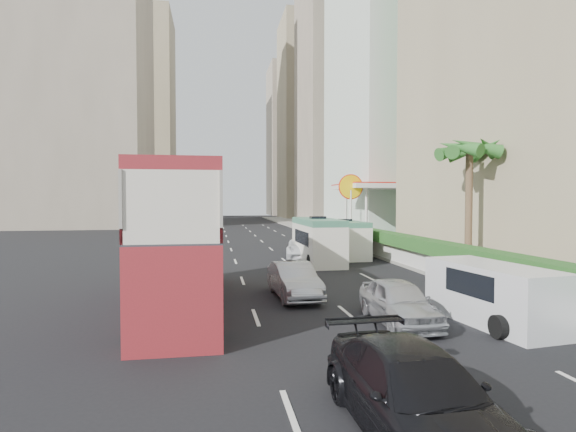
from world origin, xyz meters
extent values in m
plane|color=black|center=(0.00, 0.00, 0.00)|extent=(200.00, 200.00, 0.00)
cube|color=maroon|center=(-6.00, 0.00, 2.53)|extent=(2.50, 11.00, 5.06)
imported|color=#B1B3B8|center=(-1.78, 0.85, 0.00)|extent=(1.72, 4.34, 1.40)
imported|color=#B1B3B8|center=(0.84, -3.47, 0.00)|extent=(1.77, 4.17, 1.41)
imported|color=silver|center=(1.20, 13.08, 0.00)|extent=(3.43, 5.59, 1.45)
cube|color=silver|center=(1.49, 10.54, 1.40)|extent=(2.15, 6.31, 2.79)
cube|color=silver|center=(4.07, 13.17, 1.25)|extent=(1.96, 5.68, 2.51)
cube|color=silver|center=(3.85, -3.93, 0.94)|extent=(2.43, 4.90, 1.88)
cube|color=silver|center=(4.51, 18.69, 1.07)|extent=(2.85, 5.60, 2.14)
cube|color=#99968C|center=(9.00, 25.00, 0.09)|extent=(6.00, 120.00, 0.18)
cube|color=silver|center=(6.20, 14.00, 0.68)|extent=(0.30, 44.00, 1.00)
cube|color=#2D6626|center=(6.20, 14.00, 1.53)|extent=(1.10, 44.00, 0.70)
cylinder|color=brown|center=(7.80, 4.00, 3.38)|extent=(0.36, 0.36, 6.40)
cube|color=silver|center=(10.00, 23.00, 2.75)|extent=(6.50, 8.00, 5.50)
cube|color=tan|center=(18.00, 58.00, 25.00)|extent=(16.00, 16.00, 50.00)
cube|color=tan|center=(17.00, 82.00, 22.00)|extent=(14.00, 14.00, 44.00)
cube|color=tan|center=(17.00, 104.00, 20.00)|extent=(14.00, 14.00, 40.00)
cube|color=tan|center=(-24.00, 55.00, 26.00)|extent=(18.00, 18.00, 52.00)
cube|color=tan|center=(-22.00, 90.00, 23.00)|extent=(16.00, 16.00, 46.00)
camera|label=1|loc=(-4.99, -16.92, 3.94)|focal=28.00mm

